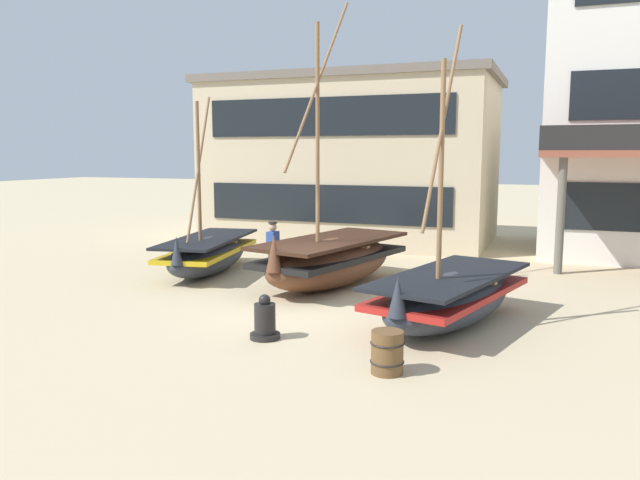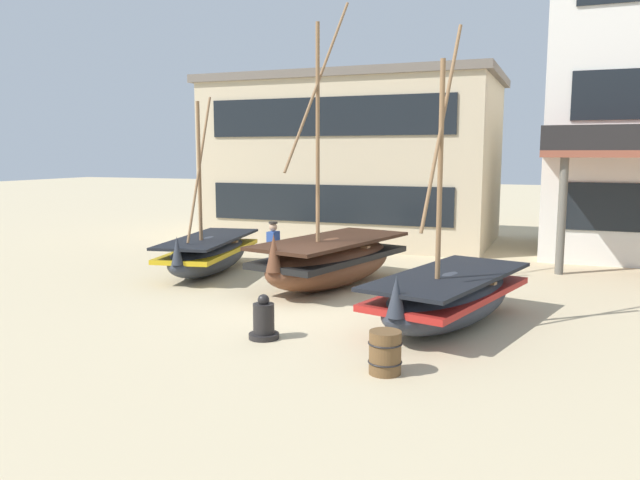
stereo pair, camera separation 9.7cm
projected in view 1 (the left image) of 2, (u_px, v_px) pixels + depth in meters
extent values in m
plane|color=#CCB78E|center=(305.00, 305.00, 14.52)|extent=(120.00, 120.00, 0.00)
ellipsoid|color=#2D333D|center=(208.00, 255.00, 18.30)|extent=(2.40, 4.84, 1.06)
cube|color=gold|center=(208.00, 251.00, 18.29)|extent=(2.39, 4.66, 0.13)
cube|color=black|center=(208.00, 239.00, 18.24)|extent=(2.44, 4.76, 0.07)
cone|color=#2D333D|center=(177.00, 251.00, 16.07)|extent=(0.37, 0.37, 0.75)
cylinder|color=olive|center=(199.00, 177.00, 17.42)|extent=(0.10, 0.10, 4.19)
cylinder|color=olive|center=(199.00, 168.00, 17.38)|extent=(0.42, 1.94, 4.04)
cube|color=olive|center=(212.00, 241.00, 18.59)|extent=(1.53, 0.43, 0.06)
ellipsoid|color=#2D333D|center=(450.00, 299.00, 12.82)|extent=(2.89, 4.95, 1.07)
cube|color=red|center=(450.00, 293.00, 12.80)|extent=(2.86, 4.78, 0.13)
cube|color=black|center=(450.00, 276.00, 12.75)|extent=(2.92, 4.88, 0.07)
cone|color=#2D333D|center=(398.00, 296.00, 10.95)|extent=(0.43, 0.43, 0.75)
cylinder|color=olive|center=(441.00, 179.00, 12.01)|extent=(0.10, 0.10, 4.53)
cylinder|color=olive|center=(442.00, 126.00, 11.87)|extent=(0.46, 1.53, 3.98)
cube|color=olive|center=(457.00, 278.00, 13.05)|extent=(1.67, 0.58, 0.06)
ellipsoid|color=brown|center=(331.00, 263.00, 16.48)|extent=(3.06, 5.31, 1.28)
cube|color=black|center=(331.00, 257.00, 16.46)|extent=(3.04, 5.12, 0.15)
cube|color=#351E13|center=(331.00, 241.00, 16.40)|extent=(3.10, 5.22, 0.09)
cone|color=brown|center=(274.00, 253.00, 14.45)|extent=(0.47, 0.47, 0.89)
cylinder|color=olive|center=(318.00, 142.00, 15.53)|extent=(0.10, 0.10, 5.79)
cylinder|color=olive|center=(317.00, 83.00, 15.34)|extent=(0.72, 2.69, 4.35)
cube|color=olive|center=(339.00, 244.00, 16.72)|extent=(1.83, 0.59, 0.06)
cylinder|color=#33333D|center=(273.00, 267.00, 16.88)|extent=(0.26, 0.26, 0.88)
cube|color=#2D4C99|center=(273.00, 241.00, 16.78)|extent=(0.25, 0.38, 0.54)
sphere|color=tan|center=(273.00, 227.00, 16.73)|extent=(0.22, 0.22, 0.22)
cylinder|color=#2D2823|center=(273.00, 223.00, 16.71)|extent=(0.24, 0.24, 0.05)
cylinder|color=black|center=(265.00, 336.00, 11.89)|extent=(0.58, 0.58, 0.10)
cylinder|color=black|center=(265.00, 319.00, 11.84)|extent=(0.41, 0.41, 0.58)
sphere|color=black|center=(265.00, 300.00, 11.79)|extent=(0.22, 0.22, 0.22)
cylinder|color=brown|center=(387.00, 352.00, 9.97)|extent=(0.52, 0.52, 0.70)
torus|color=black|center=(387.00, 343.00, 9.95)|extent=(0.56, 0.56, 0.03)
torus|color=black|center=(387.00, 361.00, 9.99)|extent=(0.56, 0.56, 0.03)
cube|color=beige|center=(353.00, 163.00, 25.21)|extent=(10.91, 6.37, 6.19)
cube|color=#70665B|center=(354.00, 81.00, 24.76)|extent=(11.34, 6.62, 0.30)
cube|color=black|center=(325.00, 204.00, 22.44)|extent=(9.16, 0.06, 1.36)
cube|color=black|center=(325.00, 117.00, 22.01)|extent=(9.16, 0.06, 1.36)
cylinder|color=#666056|center=(561.00, 216.00, 18.03)|extent=(0.24, 0.24, 3.39)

